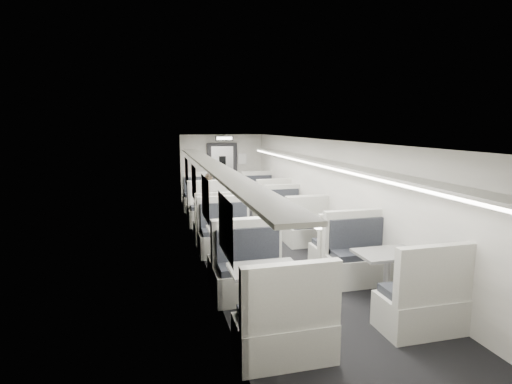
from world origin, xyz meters
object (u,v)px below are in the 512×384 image
booth_right_a (265,199)px  booth_right_b (293,218)px  booth_right_c (323,237)px  booth_left_b (213,217)px  vestibule_door (222,172)px  booth_left_a (204,203)px  booth_right_d (387,277)px  exit_sign (224,138)px  booth_left_d (265,295)px  passenger (210,198)px  booth_left_c (233,247)px

booth_right_a → booth_right_b: (0.00, -2.70, -0.02)m
booth_right_a → booth_right_c: booth_right_a is taller
booth_left_b → vestibule_door: bearing=77.5°
booth_right_c → booth_left_a: bearing=115.0°
booth_left_b → booth_right_d: 5.12m
booth_left_a → exit_sign: exit_sign is taller
booth_right_b → booth_left_d: bearing=-114.3°
booth_left_b → booth_right_b: booth_left_b is taller
booth_right_c → booth_left_d: bearing=-127.6°
booth_left_a → booth_right_b: 3.16m
passenger → exit_sign: size_ratio=2.27×
booth_left_b → booth_left_d: 4.88m
booth_left_c → vestibule_door: size_ratio=1.09×
booth_right_d → exit_sign: (-1.00, 8.74, 1.86)m
booth_left_c → booth_right_d: 2.92m
passenger → booth_left_b: bearing=-76.9°
booth_left_b → booth_right_b: 2.05m
booth_left_c → exit_sign: 6.95m
booth_left_c → booth_left_b: bearing=90.0°
booth_left_c → exit_sign: size_ratio=3.70×
booth_left_b → booth_right_c: (2.00, -2.29, -0.04)m
booth_right_c → exit_sign: bearing=99.0°
booth_left_a → booth_right_c: 4.73m
booth_right_b → exit_sign: 4.97m
booth_left_a → vestibule_door: vestibule_door is taller
booth_left_a → booth_right_c: (2.00, -4.29, -0.04)m
passenger → booth_left_d: bearing=-74.2°
booth_right_b → booth_right_c: bearing=-90.0°
booth_right_c → booth_right_b: bearing=90.0°
booth_right_a → passenger: bearing=-150.0°
booth_left_c → booth_right_a: size_ratio=1.05×
booth_right_b → booth_right_c: 1.84m
booth_left_a → booth_right_d: size_ratio=0.98×
booth_left_b → booth_left_c: booth_left_b is taller
booth_right_d → vestibule_door: (-1.00, 9.23, 0.62)m
booth_right_d → booth_left_c: bearing=133.3°
booth_right_b → booth_right_c: (0.00, -1.84, 0.00)m
booth_left_b → booth_left_d: booth_left_d is taller
booth_left_d → booth_right_c: (2.00, 2.60, -0.04)m
booth_left_c → exit_sign: (1.00, 6.62, 1.87)m
booth_right_b → booth_left_a: bearing=129.2°
booth_right_c → vestibule_door: 6.91m
exit_sign → booth_right_a: bearing=-60.6°
booth_left_c → booth_left_a: bearing=90.0°
booth_left_c → booth_right_d: booth_right_d is taller
booth_left_a → booth_right_c: size_ratio=1.10×
booth_right_c → vestibule_door: size_ratio=0.99×
booth_right_d → exit_sign: exit_sign is taller
booth_right_a → booth_right_c: bearing=-90.0°
booth_left_b → booth_right_b: size_ratio=1.11×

